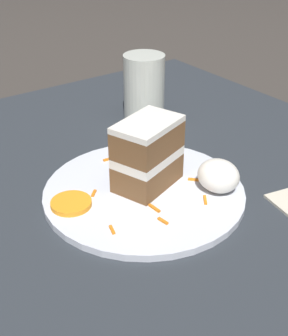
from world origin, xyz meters
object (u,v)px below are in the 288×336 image
Objects in this scene: cake_slice at (148,154)px; orange_garnish at (71,203)px; cream_dollop at (218,176)px; drinking_glass at (144,92)px; plate at (144,192)px.

cake_slice is 2.00× the size of orange_garnish.
orange_garnish is (-0.09, -0.19, -0.02)m from cream_dollop.
drinking_glass is at bearing 165.44° from cream_dollop.
cream_dollop is at bearing -153.39° from cake_slice.
cake_slice is 0.26m from drinking_glass.
plate is 4.61× the size of cream_dollop.
orange_garnish is at bearing 62.76° from cake_slice.
plate is 5.15× the size of orange_garnish.
cake_slice is at bearing 124.31° from plate.
cake_slice is at bearing 82.07° from orange_garnish.
cream_dollop reaches higher than orange_garnish.
cake_slice is at bearing -134.07° from cream_dollop.
plate is 2.58× the size of cake_slice.
cream_dollop is at bearing 65.42° from orange_garnish.
cake_slice is 0.11m from cream_dollop.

